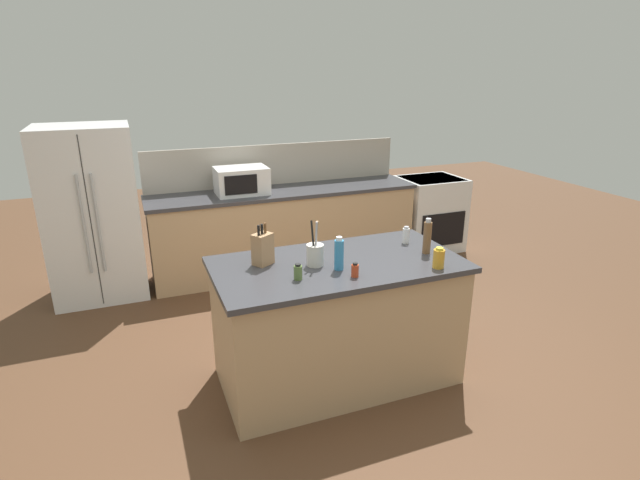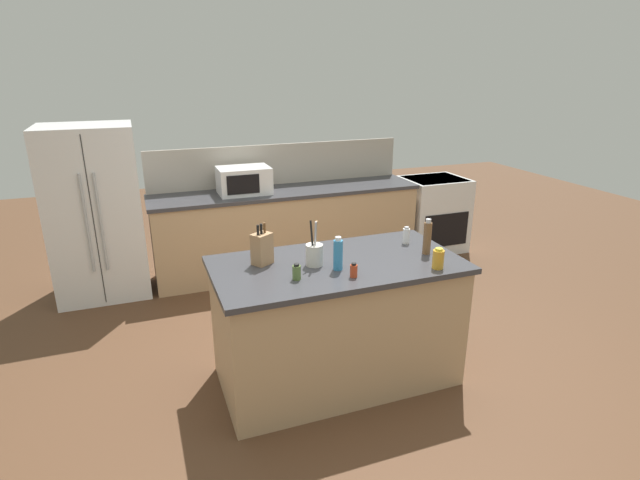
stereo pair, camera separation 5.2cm
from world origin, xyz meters
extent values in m
plane|color=brown|center=(0.00, 0.00, 0.00)|extent=(14.00, 14.00, 0.00)
cube|color=tan|center=(0.30, 2.20, 0.45)|extent=(2.96, 0.62, 0.90)
cube|color=#38383D|center=(0.30, 2.20, 0.92)|extent=(3.00, 0.66, 0.04)
cube|color=#B2A899|center=(0.30, 2.52, 1.17)|extent=(2.96, 0.03, 0.46)
cube|color=tan|center=(0.00, 0.00, 0.45)|extent=(1.69, 0.85, 0.90)
cube|color=#38383D|center=(0.00, 0.00, 0.92)|extent=(1.75, 0.91, 0.04)
cube|color=white|center=(-1.67, 2.25, 0.86)|extent=(0.87, 0.72, 1.72)
cube|color=#2D2D2D|center=(-1.67, 1.89, 0.86)|extent=(0.01, 0.00, 1.63)
cylinder|color=#ADB2B7|center=(-1.73, 1.87, 0.86)|extent=(0.02, 0.02, 0.94)
cylinder|color=#ADB2B7|center=(-1.61, 1.87, 0.86)|extent=(0.02, 0.02, 0.94)
cube|color=white|center=(2.22, 2.20, 0.46)|extent=(0.76, 0.64, 0.92)
cube|color=black|center=(2.22, 1.88, 0.35)|extent=(0.61, 0.01, 0.41)
cube|color=black|center=(2.22, 2.20, 0.91)|extent=(0.68, 0.58, 0.02)
cube|color=white|center=(-0.18, 2.20, 1.08)|extent=(0.55, 0.38, 0.28)
cube|color=black|center=(-0.23, 2.01, 1.08)|extent=(0.34, 0.01, 0.20)
cube|color=#A87C54|center=(-0.50, 0.16, 1.05)|extent=(0.16, 0.15, 0.22)
cylinder|color=black|center=(-0.53, 0.14, 1.20)|extent=(0.02, 0.02, 0.07)
cylinder|color=black|center=(-0.50, 0.16, 1.20)|extent=(0.02, 0.02, 0.07)
cylinder|color=brown|center=(-0.47, 0.18, 1.20)|extent=(0.02, 0.02, 0.07)
cylinder|color=beige|center=(-0.17, 0.01, 1.02)|extent=(0.12, 0.12, 0.15)
cylinder|color=olive|center=(-0.15, 0.02, 1.17)|extent=(0.01, 0.05, 0.18)
cylinder|color=black|center=(-0.19, 0.01, 1.17)|extent=(0.01, 0.05, 0.18)
cylinder|color=#B2B2B7|center=(-0.17, -0.01, 1.17)|extent=(0.01, 0.03, 0.18)
cylinder|color=gold|center=(0.59, -0.34, 1.00)|extent=(0.08, 0.08, 0.13)
cylinder|color=gold|center=(0.59, -0.34, 1.08)|extent=(0.05, 0.05, 0.02)
cylinder|color=#567038|center=(-0.36, -0.18, 0.99)|extent=(0.06, 0.06, 0.09)
cylinder|color=black|center=(-0.36, -0.18, 1.04)|extent=(0.04, 0.04, 0.02)
cylinder|color=silver|center=(0.65, 0.18, 1.00)|extent=(0.05, 0.05, 0.12)
cylinder|color=#B2B2B7|center=(0.65, 0.18, 1.07)|extent=(0.04, 0.04, 0.02)
cylinder|color=brown|center=(0.67, -0.07, 1.06)|extent=(0.06, 0.06, 0.24)
cylinder|color=#B2B2B7|center=(0.67, -0.07, 1.19)|extent=(0.04, 0.04, 0.03)
cylinder|color=#B73D1E|center=(0.00, -0.27, 0.98)|extent=(0.05, 0.05, 0.08)
cylinder|color=black|center=(0.00, -0.27, 1.03)|extent=(0.03, 0.03, 0.02)
cylinder|color=#3384BC|center=(-0.05, -0.12, 1.04)|extent=(0.06, 0.06, 0.21)
cylinder|color=white|center=(-0.05, -0.12, 1.16)|extent=(0.04, 0.04, 0.02)
camera|label=1|loc=(-1.30, -2.98, 2.24)|focal=28.00mm
camera|label=2|loc=(-1.26, -3.00, 2.24)|focal=28.00mm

